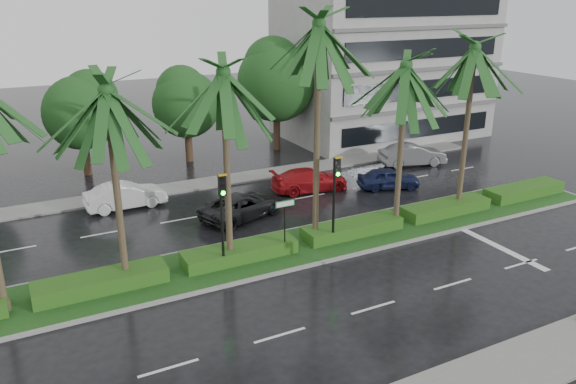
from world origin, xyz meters
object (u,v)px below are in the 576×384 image
signal_median_left (222,208)px  car_blue (388,178)px  car_white (125,196)px  car_darkgrey (242,206)px  street_sign (285,214)px  car_grey (413,155)px  car_red (310,180)px

signal_median_left → car_blue: (13.00, 5.78, -2.35)m
car_white → car_darkgrey: (5.23, -4.31, -0.06)m
signal_median_left → car_white: bearing=101.9°
signal_median_left → street_sign: 3.13m
street_sign → car_blue: bearing=29.2°
street_sign → car_grey: 17.03m
car_white → car_grey: car_grey is taller
car_darkgrey → car_white: bearing=31.8°
car_white → car_red: bearing=-103.1°
car_red → street_sign: bearing=151.5°
car_grey → car_red: bearing=112.6°
signal_median_left → car_darkgrey: 6.76m
car_darkgrey → car_blue: 9.85m
car_darkgrey → car_grey: 14.77m
car_white → car_red: (10.58, -2.17, -0.04)m
car_darkgrey → car_blue: car_darkgrey is taller
signal_median_left → car_grey: signal_median_left is taller
car_blue → car_grey: size_ratio=0.82×
car_grey → car_blue: bearing=139.7°
street_sign → car_grey: bearing=31.3°
car_grey → car_darkgrey: bearing=117.8°
car_white → car_darkgrey: size_ratio=0.91×
car_red → car_white: bearing=86.3°
car_blue → car_darkgrey: bearing=110.0°
car_darkgrey → car_grey: size_ratio=1.05×
car_darkgrey → car_red: (5.35, 2.15, 0.02)m
car_red → car_darkgrey: bearing=119.8°
car_grey → signal_median_left: bearing=131.3°
car_white → car_grey: (19.58, -0.81, 0.03)m
street_sign → car_red: (5.50, 7.47, -1.44)m
car_grey → car_white: bearing=101.7°
street_sign → car_red: 9.39m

